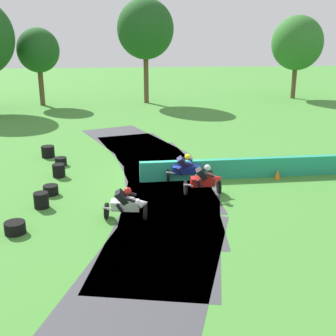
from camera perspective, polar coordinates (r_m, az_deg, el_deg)
ground_plane at (r=19.69m, az=-0.26°, el=-1.63°), size 120.00×120.00×0.00m
track_asphalt at (r=19.63m, az=-1.99°, el=-1.69°), size 6.97×23.82×0.01m
safety_barrier at (r=20.81m, az=14.27°, el=0.18°), size 12.89×0.71×0.90m
motorcycle_lead_white at (r=15.54m, az=-5.37°, el=-4.68°), size 1.70×0.98×1.42m
motorcycle_chase_red at (r=17.88m, az=4.82°, el=-1.57°), size 1.68×0.83×1.43m
motorcycle_trailing_blue at (r=19.39m, az=2.28°, el=0.01°), size 1.68×0.87×1.42m
tire_stack_near at (r=15.56m, az=-19.37°, el=-7.37°), size 0.70×0.70×0.40m
tire_stack_mid_a at (r=17.36m, az=-16.23°, el=-4.06°), size 0.56×0.56×0.60m
tire_stack_mid_b at (r=18.62m, az=-15.08°, el=-2.79°), size 0.61×0.61×0.40m
tire_stack_far at (r=20.72m, az=-14.09°, el=-0.32°), size 0.57×0.57×0.60m
tire_stack_extra_a at (r=22.46m, az=-13.84°, el=0.85°), size 0.58×0.58×0.40m
tire_stack_extra_b at (r=24.05m, az=-15.42°, el=2.08°), size 0.68×0.68×0.60m
traffic_cone at (r=20.47m, az=14.13°, el=-0.78°), size 0.28×0.28×0.44m
tree_mid_rise at (r=40.19m, az=-2.97°, el=17.66°), size 4.98×4.98×9.11m
tree_behind_barrier at (r=40.45m, az=-16.61°, el=14.49°), size 3.60×3.60×6.64m
tree_distant at (r=44.64m, az=16.54°, el=15.38°), size 4.82×4.82×7.76m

